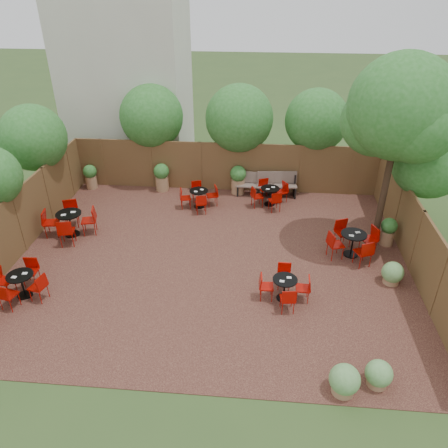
{
  "coord_description": "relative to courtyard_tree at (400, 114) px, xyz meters",
  "views": [
    {
      "loc": [
        1.37,
        -11.0,
        7.76
      ],
      "look_at": [
        0.36,
        0.5,
        1.0
      ],
      "focal_mm": 34.76,
      "sensor_mm": 36.0,
      "label": 1
    }
  ],
  "objects": [
    {
      "name": "courtyard_paving",
      "position": [
        -5.2,
        -1.32,
        -4.32
      ],
      "size": [
        12.0,
        10.0,
        0.02
      ],
      "primitive_type": "cube",
      "color": "#381917",
      "rests_on": "ground"
    },
    {
      "name": "courtyard_tree",
      "position": [
        0.0,
        0.0,
        0.0
      ],
      "size": [
        3.04,
        2.98,
        5.98
      ],
      "rotation": [
        0.0,
        0.0,
        -0.04
      ],
      "color": "black",
      "rests_on": "courtyard_paving"
    },
    {
      "name": "fence_back",
      "position": [
        -5.2,
        3.68,
        -3.33
      ],
      "size": [
        12.0,
        0.08,
        2.0
      ],
      "primitive_type": "cube",
      "color": "brown",
      "rests_on": "ground"
    },
    {
      "name": "ground",
      "position": [
        -5.2,
        -1.32,
        -4.33
      ],
      "size": [
        80.0,
        80.0,
        0.0
      ],
      "primitive_type": "plane",
      "color": "#354F23",
      "rests_on": "ground"
    },
    {
      "name": "low_shrubs",
      "position": [
        -1.02,
        -4.62,
        -3.98
      ],
      "size": [
        2.56,
        4.56,
        0.71
      ],
      "color": "#946C4A",
      "rests_on": "courtyard_paving"
    },
    {
      "name": "neighbour_building",
      "position": [
        -9.7,
        6.68,
        -0.33
      ],
      "size": [
        5.0,
        4.0,
        8.0
      ],
      "primitive_type": "cube",
      "color": "beige",
      "rests_on": "ground"
    },
    {
      "name": "fence_left",
      "position": [
        -11.2,
        -1.32,
        -3.33
      ],
      "size": [
        0.08,
        10.0,
        2.0
      ],
      "primitive_type": "cube",
      "color": "brown",
      "rests_on": "ground"
    },
    {
      "name": "fence_right",
      "position": [
        0.8,
        -1.32,
        -3.33
      ],
      "size": [
        0.08,
        10.0,
        2.0
      ],
      "primitive_type": "cube",
      "color": "brown",
      "rests_on": "ground"
    },
    {
      "name": "park_bench_left",
      "position": [
        -3.98,
        3.3,
        -3.84
      ],
      "size": [
        1.49,
        0.54,
        0.91
      ],
      "rotation": [
        0.0,
        0.0,
        -0.05
      ],
      "color": "brown",
      "rests_on": "courtyard_paving"
    },
    {
      "name": "planters",
      "position": [
        -5.92,
        2.78,
        -3.72
      ],
      "size": [
        11.6,
        3.92,
        1.16
      ],
      "color": "#946C4A",
      "rests_on": "courtyard_paving"
    },
    {
      "name": "park_bench_right",
      "position": [
        -3.12,
        3.31,
        -3.81
      ],
      "size": [
        1.6,
        0.66,
        0.96
      ],
      "rotation": [
        0.0,
        0.0,
        0.1
      ],
      "color": "brown",
      "rests_on": "courtyard_paving"
    },
    {
      "name": "bistro_tables",
      "position": [
        -5.81,
        -0.47,
        -3.88
      ],
      "size": [
        10.89,
        7.45,
        0.95
      ],
      "color": "black",
      "rests_on": "courtyard_paving"
    },
    {
      "name": "overhang_foliage",
      "position": [
        -6.38,
        2.04,
        -1.6
      ],
      "size": [
        15.62,
        10.69,
        2.65
      ],
      "color": "#266520",
      "rests_on": "ground"
    }
  ]
}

